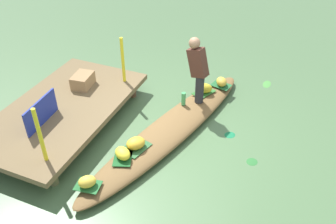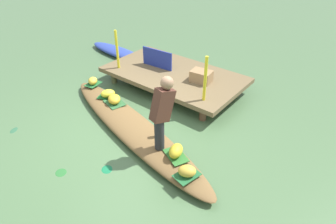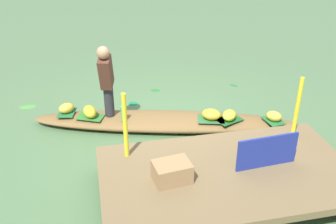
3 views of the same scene
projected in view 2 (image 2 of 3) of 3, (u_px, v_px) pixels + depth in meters
canal_water at (132, 132)px, 5.50m from camera, size 40.00×40.00×0.00m
dock_platform at (174, 75)px, 6.79m from camera, size 3.20×1.80×0.37m
vendor_boat at (132, 127)px, 5.44m from camera, size 4.43×1.77×0.21m
moored_boat at (119, 52)px, 8.51m from camera, size 2.34×0.67×0.20m
leaf_mat_0 at (187, 175)px, 4.27m from camera, size 0.34×0.42×0.01m
banana_bunch_0 at (187, 171)px, 4.23m from camera, size 0.33×0.31×0.17m
leaf_mat_1 at (115, 103)px, 5.95m from camera, size 0.50×0.42×0.01m
banana_bunch_1 at (114, 99)px, 5.91m from camera, size 0.40×0.38×0.17m
leaf_mat_2 at (176, 155)px, 4.63m from camera, size 0.50×0.42×0.01m
banana_bunch_2 at (176, 151)px, 4.57m from camera, size 0.28×0.35×0.19m
leaf_mat_3 at (108, 97)px, 6.15m from camera, size 0.48×0.40×0.01m
banana_bunch_3 at (108, 93)px, 6.11m from camera, size 0.34×0.36×0.16m
leaf_mat_4 at (93, 84)px, 6.63m from camera, size 0.31×0.39×0.01m
banana_bunch_4 at (93, 81)px, 6.59m from camera, size 0.31×0.32×0.16m
vendor_person at (162, 110)px, 4.43m from camera, size 0.27×0.43×1.25m
water_bottle at (159, 130)px, 4.98m from camera, size 0.08×0.08×0.25m
market_banner at (157, 59)px, 6.90m from camera, size 0.82×0.09×0.44m
railing_post_west at (117, 50)px, 6.74m from camera, size 0.06×0.06×0.91m
railing_post_east at (205, 79)px, 5.49m from camera, size 0.06×0.06×0.91m
produce_crate at (201, 76)px, 6.33m from camera, size 0.48×0.37×0.25m
drifting_plant_1 at (107, 169)px, 4.67m from camera, size 0.26×0.26×0.01m
drifting_plant_2 at (14, 130)px, 5.53m from camera, size 0.20×0.23×0.01m
drifting_plant_3 at (61, 172)px, 4.61m from camera, size 0.24×0.23×0.01m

